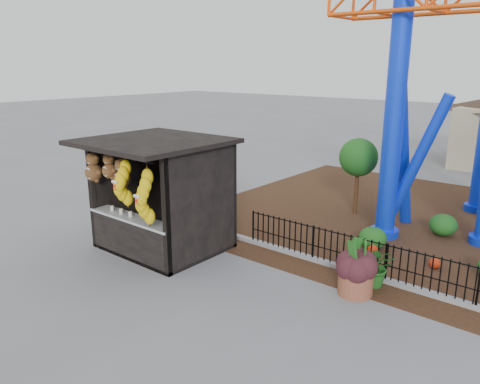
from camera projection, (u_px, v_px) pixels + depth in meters
The scene contains 6 objects.
ground at pixel (213, 293), 10.66m from camera, with size 120.00×120.00×0.00m, color slate.
curb at pixel (437, 296), 10.41m from camera, with size 18.00×0.18×0.12m, color gray.
prize_booth at pixel (154, 197), 12.77m from camera, with size 3.50×3.40×3.12m.
terracotta_planter at pixel (355, 282), 10.55m from camera, with size 0.78×0.78×0.58m, color brown.
planter_foliage at pixel (357, 257), 10.39m from camera, with size 0.70×0.70×0.64m, color #35151A.
potted_plant at pixel (376, 266), 10.89m from camera, with size 0.91×0.79×1.01m, color #305D1B.
Camera 1 is at (6.63, -7.06, 5.04)m, focal length 35.00 mm.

